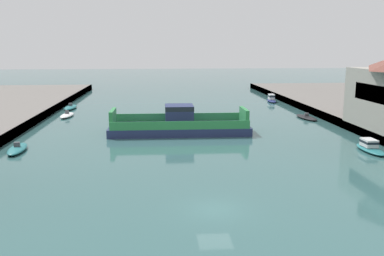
{
  "coord_description": "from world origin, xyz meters",
  "views": [
    {
      "loc": [
        -3.98,
        -28.16,
        11.6
      ],
      "look_at": [
        0.0,
        20.69,
        2.0
      ],
      "focal_mm": 38.76,
      "sensor_mm": 36.0,
      "label": 1
    }
  ],
  "objects_px": {
    "moored_boat_near_left": "(370,147)",
    "moored_boat_far_left": "(67,115)",
    "moored_boat_far_right": "(271,99)",
    "moored_boat_upstream_a": "(71,107)",
    "moored_boat_upstream_b": "(17,149)",
    "chain_ferry": "(179,125)",
    "moored_boat_near_right": "(306,117)"
  },
  "relations": [
    {
      "from": "moored_boat_near_left",
      "to": "moored_boat_far_left",
      "type": "relative_size",
      "value": 0.98
    },
    {
      "from": "moored_boat_far_right",
      "to": "moored_boat_upstream_a",
      "type": "height_order",
      "value": "moored_boat_far_right"
    },
    {
      "from": "moored_boat_near_left",
      "to": "moored_boat_upstream_b",
      "type": "distance_m",
      "value": 39.88
    },
    {
      "from": "moored_boat_near_left",
      "to": "moored_boat_far_right",
      "type": "relative_size",
      "value": 1.09
    },
    {
      "from": "chain_ferry",
      "to": "moored_boat_near_right",
      "type": "height_order",
      "value": "chain_ferry"
    },
    {
      "from": "moored_boat_upstream_b",
      "to": "moored_boat_far_left",
      "type": "bearing_deg",
      "value": 88.7
    },
    {
      "from": "chain_ferry",
      "to": "moored_boat_near_right",
      "type": "distance_m",
      "value": 23.62
    },
    {
      "from": "moored_boat_far_left",
      "to": "moored_boat_far_right",
      "type": "distance_m",
      "value": 42.89
    },
    {
      "from": "moored_boat_far_left",
      "to": "moored_boat_far_right",
      "type": "relative_size",
      "value": 1.12
    },
    {
      "from": "moored_boat_far_left",
      "to": "moored_boat_far_right",
      "type": "xyz_separation_m",
      "value": [
        39.68,
        16.27,
        0.33
      ]
    },
    {
      "from": "chain_ferry",
      "to": "moored_boat_upstream_b",
      "type": "xyz_separation_m",
      "value": [
        -18.78,
        -8.88,
        -0.85
      ]
    },
    {
      "from": "moored_boat_upstream_a",
      "to": "moored_boat_near_right",
      "type": "bearing_deg",
      "value": -19.29
    },
    {
      "from": "moored_boat_far_left",
      "to": "chain_ferry",
      "type": "bearing_deg",
      "value": -39.0
    },
    {
      "from": "chain_ferry",
      "to": "moored_boat_upstream_a",
      "type": "bearing_deg",
      "value": 129.01
    },
    {
      "from": "moored_boat_near_left",
      "to": "moored_boat_far_right",
      "type": "xyz_separation_m",
      "value": [
        0.46,
        43.06,
        0.12
      ]
    },
    {
      "from": "moored_boat_near_left",
      "to": "moored_boat_upstream_a",
      "type": "distance_m",
      "value": 54.32
    },
    {
      "from": "chain_ferry",
      "to": "moored_boat_near_left",
      "type": "relative_size",
      "value": 3.42
    },
    {
      "from": "chain_ferry",
      "to": "moored_boat_upstream_b",
      "type": "height_order",
      "value": "chain_ferry"
    },
    {
      "from": "chain_ferry",
      "to": "moored_boat_upstream_a",
      "type": "relative_size",
      "value": 2.94
    },
    {
      "from": "moored_boat_upstream_a",
      "to": "moored_boat_upstream_b",
      "type": "distance_m",
      "value": 33.04
    },
    {
      "from": "moored_boat_near_left",
      "to": "moored_boat_upstream_a",
      "type": "xyz_separation_m",
      "value": [
        -40.54,
        36.16,
        -0.19
      ]
    },
    {
      "from": "moored_boat_near_right",
      "to": "moored_boat_upstream_a",
      "type": "height_order",
      "value": "moored_boat_upstream_a"
    },
    {
      "from": "moored_boat_upstream_b",
      "to": "moored_boat_far_right",
      "type": "bearing_deg",
      "value": 44.79
    },
    {
      "from": "moored_boat_near_left",
      "to": "moored_boat_near_right",
      "type": "bearing_deg",
      "value": 88.68
    },
    {
      "from": "chain_ferry",
      "to": "moored_boat_far_left",
      "type": "height_order",
      "value": "chain_ferry"
    },
    {
      "from": "moored_boat_far_right",
      "to": "moored_boat_near_right",
      "type": "bearing_deg",
      "value": -89.88
    },
    {
      "from": "chain_ferry",
      "to": "moored_boat_near_right",
      "type": "relative_size",
      "value": 2.96
    },
    {
      "from": "moored_boat_near_left",
      "to": "moored_boat_upstream_a",
      "type": "height_order",
      "value": "moored_boat_near_left"
    },
    {
      "from": "moored_boat_far_left",
      "to": "moored_boat_upstream_a",
      "type": "relative_size",
      "value": 0.88
    },
    {
      "from": "moored_boat_near_left",
      "to": "moored_boat_far_left",
      "type": "distance_m",
      "value": 47.5
    },
    {
      "from": "moored_boat_far_right",
      "to": "chain_ferry",
      "type": "bearing_deg",
      "value": -124.62
    },
    {
      "from": "moored_boat_far_left",
      "to": "moored_boat_upstream_b",
      "type": "xyz_separation_m",
      "value": [
        -0.54,
        -23.66,
        0.01
      ]
    }
  ]
}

